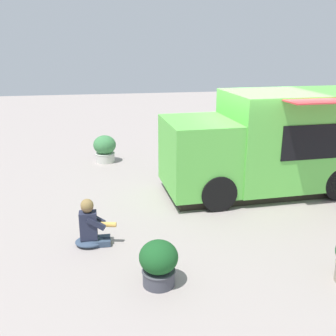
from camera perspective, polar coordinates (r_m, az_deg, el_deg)
ground_plane at (r=9.99m, az=12.57°, el=-3.25°), size 40.00×40.00×0.00m
food_truck at (r=9.79m, az=15.34°, el=3.25°), size 2.75×5.15×2.44m
person_customer at (r=7.24m, az=-11.32°, el=-8.47°), size 0.45×0.77×0.90m
planter_flowering_far at (r=6.03m, az=-1.39°, el=-13.70°), size 0.59×0.59×0.72m
planter_flowering_side at (r=12.11m, az=-9.27°, el=2.88°), size 0.69×0.69×0.84m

